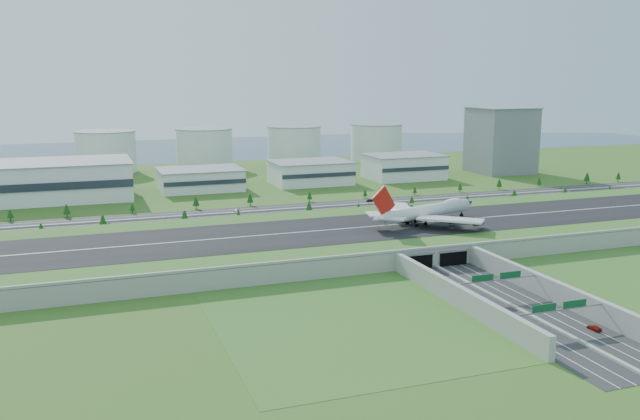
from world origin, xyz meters
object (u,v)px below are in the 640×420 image
object	(u,v)px
car_0	(454,287)
car_1	(525,330)
office_tower	(501,140)
car_6	(512,195)
car_4	(110,224)
car_5	(369,201)
car_2	(483,277)
car_7	(237,210)
boeing_747	(426,211)
fuel_tank_a	(106,152)
car_3	(594,328)

from	to	relation	value
car_0	car_1	bearing A→B (deg)	-68.04
office_tower	car_6	xyz separation A→B (m)	(-62.08, -106.30, -26.64)
office_tower	car_4	bearing A→B (deg)	-161.46
car_4	car_5	bearing A→B (deg)	-60.21
car_1	car_5	world-z (taller)	car_5
car_2	car_6	world-z (taller)	car_2
car_1	car_7	xyz separation A→B (m)	(-42.75, 228.28, -0.00)
office_tower	car_5	size ratio (longest dim) A/B	11.72
boeing_747	car_5	distance (m)	106.78
fuel_tank_a	car_5	size ratio (longest dim) A/B	10.65
car_1	car_3	distance (m)	23.17
car_2	car_4	world-z (taller)	car_2
boeing_747	car_5	size ratio (longest dim) A/B	15.00
car_1	car_4	size ratio (longest dim) A/B	1.05
fuel_tank_a	car_7	bearing A→B (deg)	-72.37
office_tower	boeing_747	size ratio (longest dim) A/B	0.78
boeing_747	car_6	distance (m)	148.57
fuel_tank_a	car_5	bearing A→B (deg)	-52.97
fuel_tank_a	office_tower	bearing A→B (deg)	-19.77
boeing_747	car_7	world-z (taller)	boeing_747
boeing_747	car_6	size ratio (longest dim) A/B	13.17
car_2	car_4	xyz separation A→B (m)	(-138.54, 157.10, -0.10)
car_1	car_5	xyz separation A→B (m)	(47.07, 230.30, 0.08)
car_3	car_6	distance (m)	255.66
fuel_tank_a	car_1	distance (m)	451.17
car_2	car_5	size ratio (longest dim) A/B	1.19
car_2	car_7	size ratio (longest dim) A/B	1.18
car_2	car_3	world-z (taller)	car_3
boeing_747	car_4	distance (m)	173.75
car_5	car_0	bearing A→B (deg)	-36.16
car_5	car_6	distance (m)	102.63
car_3	car_6	bearing A→B (deg)	-120.94
office_tower	fuel_tank_a	xyz separation A→B (m)	(-320.00, 115.00, -10.00)
car_1	car_0	bearing A→B (deg)	107.26
office_tower	car_7	size ratio (longest dim) A/B	11.61
car_3	car_7	xyz separation A→B (m)	(-65.09, 234.40, -0.10)
car_0	car_6	bearing A→B (deg)	73.01
fuel_tank_a	car_2	xyz separation A→B (m)	(129.51, -382.44, -16.60)
car_5	office_tower	bearing A→B (deg)	97.12
office_tower	car_2	xyz separation A→B (m)	(-190.49, -267.44, -26.60)
boeing_747	car_4	world-z (taller)	boeing_747
car_4	office_tower	bearing A→B (deg)	-47.96
car_3	car_4	distance (m)	259.59
office_tower	car_7	distance (m)	271.76
car_1	fuel_tank_a	bearing A→B (deg)	123.35
car_7	car_1	bearing A→B (deg)	-2.10
car_1	car_3	world-z (taller)	car_3
car_5	car_1	bearing A→B (deg)	-33.80
car_6	fuel_tank_a	bearing A→B (deg)	45.25
office_tower	fuel_tank_a	size ratio (longest dim) A/B	1.10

